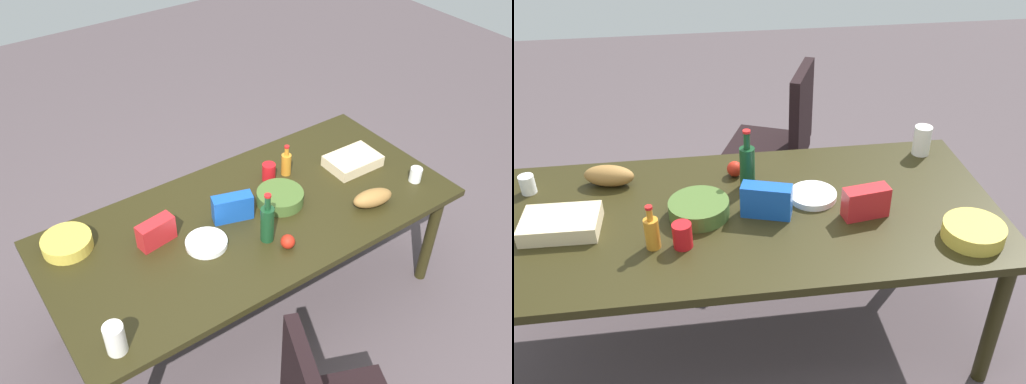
# 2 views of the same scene
# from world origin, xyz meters

# --- Properties ---
(ground_plane) EXTENTS (10.00, 10.00, 0.00)m
(ground_plane) POSITION_xyz_m (0.00, 0.00, 0.00)
(ground_plane) COLOR #514548
(conference_table) EXTENTS (2.30, 1.06, 0.75)m
(conference_table) POSITION_xyz_m (0.00, 0.00, 0.69)
(conference_table) COLOR black
(conference_table) RESTS_ON ground
(office_chair) EXTENTS (0.63, 0.63, 1.00)m
(office_chair) POSITION_xyz_m (0.31, 1.09, 0.39)
(office_chair) COLOR gray
(office_chair) RESTS_ON ground
(apple_red) EXTENTS (0.08, 0.08, 0.08)m
(apple_red) POSITION_xyz_m (-0.01, 0.31, 0.79)
(apple_red) COLOR #B52213
(apple_red) RESTS_ON conference_table
(sheet_cake) EXTENTS (0.32, 0.23, 0.07)m
(sheet_cake) POSITION_xyz_m (-0.77, -0.03, 0.79)
(sheet_cake) COLOR beige
(sheet_cake) RESTS_ON conference_table
(chip_bag_red) EXTENTS (0.21, 0.11, 0.14)m
(chip_bag_red) POSITION_xyz_m (0.53, -0.10, 0.82)
(chip_bag_red) COLOR red
(chip_bag_red) RESTS_ON conference_table
(paper_plate_stack) EXTENTS (0.28, 0.28, 0.03)m
(paper_plate_stack) POSITION_xyz_m (0.33, 0.06, 0.77)
(paper_plate_stack) COLOR white
(paper_plate_stack) RESTS_ON conference_table
(chip_bag_blue) EXTENTS (0.23, 0.14, 0.15)m
(chip_bag_blue) POSITION_xyz_m (0.10, -0.04, 0.83)
(chip_bag_blue) COLOR #174CAC
(chip_bag_blue) RESTS_ON conference_table
(salad_bowl) EXTENTS (0.30, 0.30, 0.07)m
(salad_bowl) POSITION_xyz_m (-0.19, 0.00, 0.79)
(salad_bowl) COLOR #435F28
(salad_bowl) RESTS_ON conference_table
(chip_bowl) EXTENTS (0.29, 0.29, 0.07)m
(chip_bowl) POSITION_xyz_m (0.93, -0.33, 0.79)
(chip_bowl) COLOR gold
(chip_bowl) RESTS_ON conference_table
(paper_cup) EXTENTS (0.09, 0.09, 0.09)m
(paper_cup) POSITION_xyz_m (-0.97, 0.30, 0.80)
(paper_cup) COLOR white
(paper_cup) RESTS_ON conference_table
(red_solo_cup) EXTENTS (0.10, 0.10, 0.11)m
(red_solo_cup) POSITION_xyz_m (-0.26, -0.21, 0.81)
(red_solo_cup) COLOR red
(red_solo_cup) RESTS_ON conference_table
(bread_loaf) EXTENTS (0.26, 0.16, 0.10)m
(bread_loaf) POSITION_xyz_m (-0.60, 0.31, 0.80)
(bread_loaf) COLOR olive
(bread_loaf) RESTS_ON conference_table
(wine_bottle) EXTENTS (0.08, 0.08, 0.30)m
(wine_bottle) POSITION_xyz_m (0.05, 0.20, 0.87)
(wine_bottle) COLOR #143F20
(wine_bottle) RESTS_ON conference_table
(dressing_bottle) EXTENTS (0.07, 0.07, 0.20)m
(dressing_bottle) POSITION_xyz_m (-0.38, -0.20, 0.83)
(dressing_bottle) COLOR orange
(dressing_bottle) RESTS_ON conference_table
(mayo_jar) EXTENTS (0.11, 0.11, 0.15)m
(mayo_jar) POSITION_xyz_m (0.97, 0.40, 0.83)
(mayo_jar) COLOR white
(mayo_jar) RESTS_ON conference_table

